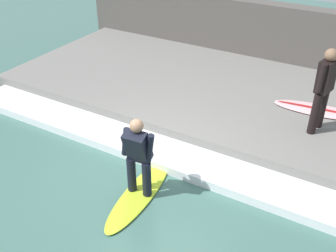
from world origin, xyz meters
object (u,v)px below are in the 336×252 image
Objects in this scene: surfer_riding at (138,154)px; surfboard_waiting_near at (319,110)px; surfboard_riding at (140,193)px; surfer_waiting_near at (324,86)px.

surfer_riding reaches higher than surfboard_waiting_near.
surfboard_riding is 3.87m from surfer_waiting_near.
surfer_riding is (0.00, 0.00, 0.81)m from surfboard_riding.
surfboard_riding is 1.48× the size of surfer_riding.
surfer_waiting_near reaches higher than surfer_riding.
surfer_riding is at bearing 150.91° from surfboard_waiting_near.
surfer_waiting_near is at bearing -36.06° from surfboard_riding.
surfer_waiting_near is at bearing -36.06° from surfer_riding.
surfer_riding is 0.85× the size of surfer_waiting_near.
surfer_riding is at bearing 14.04° from surfboard_riding.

